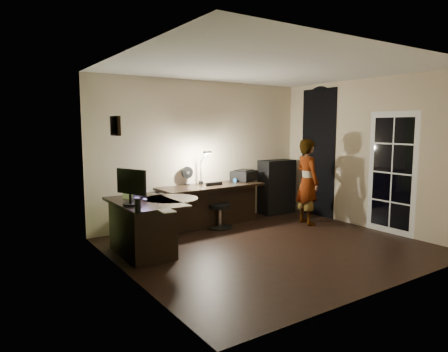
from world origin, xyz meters
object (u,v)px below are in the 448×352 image
cabinet (277,187)px  person (307,182)px  office_chair (220,206)px  desk_right (211,205)px  monitor (130,192)px  desk_left (145,227)px

cabinet → person: bearing=-98.3°
office_chair → person: size_ratio=0.51×
cabinet → office_chair: cabinet is taller
desk_right → person: person is taller
cabinet → person: size_ratio=0.70×
office_chair → monitor: bearing=-158.2°
office_chair → desk_left: bearing=-160.5°
person → desk_left: bearing=101.8°
office_chair → person: bearing=-23.6°
desk_left → desk_right: bearing=27.9°
cabinet → person: (-0.16, -1.05, 0.24)m
monitor → cabinet: bearing=-3.5°
desk_left → desk_right: desk_left is taller
cabinet → monitor: 3.92m
desk_right → person: 1.86m
cabinet → person: person is taller
desk_left → monitor: monitor is taller
desk_left → cabinet: bearing=17.0°
desk_left → person: bearing=-0.1°
monitor → office_chair: (1.99, 0.83, -0.55)m
monitor → person: 3.55m
desk_left → monitor: size_ratio=2.52×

